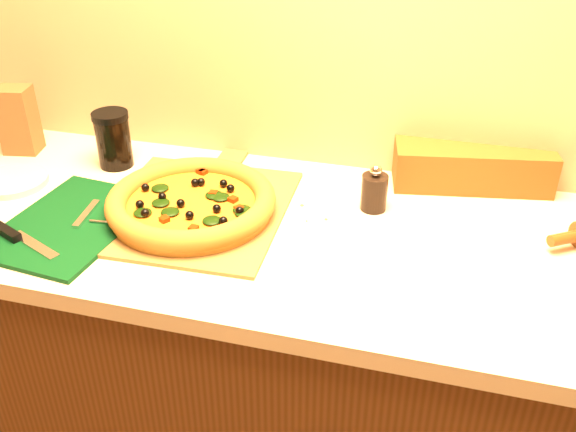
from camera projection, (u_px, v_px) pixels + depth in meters
The scene contains 11 objects.
cabinet at pixel (320, 388), 1.63m from camera, with size 2.80×0.65×0.86m, color #47280F.
countertop at pixel (325, 240), 1.39m from camera, with size 2.84×0.68×0.04m, color #BCB193.
pizza_peel at pixel (199, 205), 1.47m from camera, with size 0.42×0.61×0.01m.
pizza at pixel (191, 203), 1.43m from camera, with size 0.38×0.38×0.05m.
cutting_board at pixel (69, 224), 1.40m from camera, with size 0.30×0.39×0.03m.
bottle_cap at pixel (137, 229), 1.39m from camera, with size 0.03×0.03×0.01m, color black.
pepper_grinder at pixel (374, 191), 1.45m from camera, with size 0.06×0.06×0.11m.
bread_bag at pixel (473, 167), 1.54m from camera, with size 0.37×0.12×0.10m, color brown.
paper_bag at pixel (18, 120), 1.69m from camera, with size 0.09×0.07×0.18m, color brown.
dark_jar at pixel (113, 139), 1.62m from camera, with size 0.09×0.09×0.14m.
side_plate at pixel (13, 181), 1.57m from camera, with size 0.17×0.17×0.02m, color beige.
Camera 1 is at (0.22, 0.28, 1.65)m, focal length 40.00 mm.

